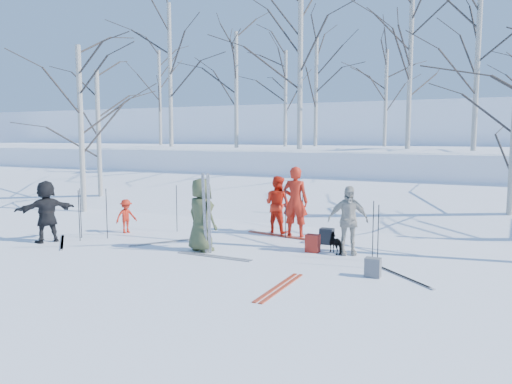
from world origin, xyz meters
The scene contains 41 objects.
ground centered at (0.00, 0.00, 0.00)m, with size 120.00×120.00×0.00m, color white.
snow_ramp centered at (0.00, 7.00, 0.15)m, with size 70.00×9.50×1.40m, color white.
snow_plateau centered at (0.00, 17.00, 1.00)m, with size 70.00×18.00×2.20m, color white.
far_hill centered at (0.00, 38.00, 2.00)m, with size 90.00×30.00×6.00m, color white.
skier_olive_center centered at (-0.69, -0.03, 0.87)m, with size 0.85×0.56×1.75m, color #3D462A.
skier_red_north centered at (0.65, 2.59, 0.96)m, with size 0.70×0.46×1.92m, color red.
skier_redor_behind centered at (-0.01, 2.88, 0.81)m, with size 0.78×0.61×1.61m, color red.
skier_red_seated centered at (-3.81, 0.91, 0.48)m, with size 0.62×0.36×0.96m, color red.
skier_cream_east centered at (2.53, 1.18, 0.80)m, with size 0.94×0.39×1.61m, color beige.
skier_grey_west centered at (-4.82, -0.95, 0.80)m, with size 1.49×0.48×1.61m, color black.
dog centered at (2.28, 1.17, 0.24)m, with size 0.26×0.57×0.48m, color black.
upright_ski_left centered at (-0.47, -0.24, 0.95)m, with size 0.07×0.02×1.90m, color silver.
upright_ski_right centered at (-0.36, -0.22, 0.95)m, with size 0.07×0.02×1.90m, color silver.
ski_pair_a centered at (3.95, -0.10, 0.01)m, with size 1.52×1.44×0.02m, color silver, non-canonical shape.
ski_pair_b centered at (2.15, -1.88, 0.01)m, with size 0.22×1.90×0.02m, color #A02D16, non-canonical shape.
ski_pair_c centered at (-2.02, 0.40, 0.01)m, with size 1.20×1.70×0.02m, color silver, non-canonical shape.
ski_pair_d centered at (-4.43, -0.83, 0.01)m, with size 1.52×1.45×0.02m, color silver, non-canonical shape.
ski_pair_e centered at (0.16, 2.47, 0.01)m, with size 1.90×0.54×0.02m, color #A02D16, non-canonical shape.
ski_pair_f centered at (-0.12, -0.39, 0.01)m, with size 1.90×0.21×0.02m, color silver, non-canonical shape.
ski_pole_a centered at (0.85, 2.64, 0.67)m, with size 0.02×0.02×1.34m, color black.
ski_pole_b centered at (3.21, 0.78, 0.67)m, with size 0.02×0.02×1.34m, color black.
ski_pole_c centered at (-2.64, 1.71, 0.67)m, with size 0.02×0.02×1.34m, color black.
ski_pole_d centered at (-4.44, -0.17, 0.67)m, with size 0.02×0.02×1.34m, color black.
ski_pole_e centered at (-4.18, -0.48, 0.67)m, with size 0.02×0.02×1.34m, color black.
ski_pole_f centered at (-3.75, 0.08, 0.67)m, with size 0.02×0.02×1.34m, color black.
ski_pole_g centered at (3.44, 0.23, 0.67)m, with size 0.02×0.02×1.34m, color black.
ski_pole_h centered at (0.51, 2.27, 0.67)m, with size 0.02×0.02×1.34m, color black.
backpack_red centered at (1.73, 1.04, 0.21)m, with size 0.32×0.22×0.42m, color maroon.
backpack_grey centered at (3.50, -0.43, 0.19)m, with size 0.30×0.20×0.38m, color #57595F.
backpack_dark centered at (1.74, 2.04, 0.20)m, with size 0.34×0.24×0.40m, color black.
birch_plateau_a centered at (-12.37, 13.85, 4.91)m, with size 4.40×4.40×5.43m, color silver, non-canonical shape.
birch_plateau_b centered at (-9.31, 10.69, 5.69)m, with size 5.49×5.49×6.98m, color silver, non-canonical shape.
birch_plateau_c centered at (4.68, 9.72, 5.05)m, with size 4.58×4.58×5.69m, color silver, non-canonical shape.
birch_plateau_e centered at (-5.31, 10.19, 4.78)m, with size 4.22×4.22×5.17m, color silver, non-canonical shape.
birch_plateau_g centered at (-4.27, 13.44, 4.58)m, with size 3.93×3.93×4.76m, color silver, non-canonical shape.
birch_plateau_i centered at (2.06, 11.56, 5.26)m, with size 4.88×4.88×6.12m, color silver, non-canonical shape.
birch_plateau_j centered at (-3.01, 14.42, 4.93)m, with size 4.42×4.42×5.46m, color silver, non-canonical shape.
birch_plateau_k centered at (-1.89, 9.34, 5.65)m, with size 5.43×5.43×6.89m, color silver, non-canonical shape.
birch_plateau_l centered at (0.24, 15.62, 4.60)m, with size 3.96×3.96×4.80m, color silver, non-canonical shape.
birch_edge_a centered at (-7.93, 3.38, 2.96)m, with size 4.74×4.74×5.92m, color silver, non-canonical shape.
birch_edge_d centered at (-8.86, 5.21, 2.66)m, with size 4.33×4.33×5.33m, color silver, non-canonical shape.
Camera 1 is at (5.67, -9.93, 2.74)m, focal length 35.00 mm.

